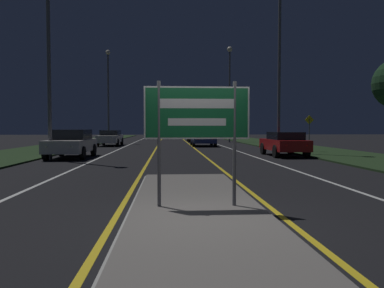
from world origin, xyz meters
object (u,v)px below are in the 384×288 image
at_px(car_receding_1, 203,137).
at_px(warning_sign, 309,130).
at_px(streetlight_left_far, 108,86).
at_px(streetlight_right_near, 280,32).
at_px(streetlight_right_far, 230,80).
at_px(car_approaching_0, 72,143).
at_px(highway_sign, 197,118).
at_px(streetlight_left_near, 48,16).
at_px(car_receding_0, 284,143).
at_px(car_approaching_1, 110,137).
at_px(car_receding_2, 196,135).

xyz_separation_m(car_receding_1, warning_sign, (6.05, -8.78, 0.73)).
height_order(streetlight_left_far, streetlight_right_near, streetlight_right_near).
height_order(streetlight_right_far, car_approaching_0, streetlight_right_far).
xyz_separation_m(highway_sign, streetlight_right_far, (6.12, 33.32, 5.04)).
xyz_separation_m(streetlight_left_near, car_receding_0, (12.35, 1.92, -6.30)).
relative_size(car_approaching_0, warning_sign, 1.92).
relative_size(streetlight_left_near, streetlight_right_far, 1.09).
height_order(streetlight_right_near, car_receding_1, streetlight_right_near).
distance_m(streetlight_left_near, car_receding_0, 13.99).
relative_size(streetlight_right_near, car_approaching_1, 2.28).
xyz_separation_m(streetlight_left_near, car_approaching_1, (0.67, 14.78, -6.30)).
bearing_deg(car_approaching_1, highway_sign, -77.87).
bearing_deg(warning_sign, streetlight_left_far, 134.87).
bearing_deg(car_approaching_0, streetlight_left_near, -113.67).
xyz_separation_m(streetlight_left_far, car_receding_2, (9.20, 3.17, -5.03)).
bearing_deg(highway_sign, car_receding_1, 84.40).
bearing_deg(car_approaching_1, streetlight_left_far, 100.43).
xyz_separation_m(highway_sign, streetlight_left_near, (-6.36, 11.69, 5.25)).
relative_size(streetlight_right_far, car_approaching_1, 2.14).
bearing_deg(streetlight_left_near, car_receding_2, 68.92).
bearing_deg(car_approaching_0, car_approaching_1, 89.93).
bearing_deg(warning_sign, car_approaching_0, -167.15).
bearing_deg(highway_sign, car_approaching_0, 113.41).
bearing_deg(car_receding_2, car_approaching_1, -134.63).
bearing_deg(streetlight_left_near, car_receding_1, 56.84).
xyz_separation_m(highway_sign, warning_sign, (8.52, 16.43, -0.30)).
xyz_separation_m(streetlight_left_near, streetlight_right_near, (12.54, 3.62, 0.34)).
bearing_deg(streetlight_left_near, highway_sign, -61.45).
xyz_separation_m(streetlight_right_near, car_approaching_1, (-11.87, 11.17, -6.63)).
bearing_deg(car_receding_0, car_approaching_0, -177.91).
distance_m(car_receding_1, car_approaching_1, 8.26).
relative_size(streetlight_right_near, car_receding_2, 2.36).
distance_m(streetlight_right_far, warning_sign, 17.87).
relative_size(streetlight_right_near, car_receding_0, 2.54).
distance_m(highway_sign, car_receding_1, 25.35).
height_order(car_receding_2, warning_sign, warning_sign).
xyz_separation_m(streetlight_right_near, car_approaching_0, (-11.89, -2.12, -6.58)).
height_order(streetlight_left_far, streetlight_right_far, streetlight_right_far).
bearing_deg(streetlight_left_far, car_approaching_0, -87.09).
bearing_deg(car_receding_0, highway_sign, -113.75).
relative_size(streetlight_right_near, streetlight_right_far, 1.06).
xyz_separation_m(streetlight_right_near, car_receding_2, (-3.62, 19.52, -6.56)).
bearing_deg(streetlight_right_far, streetlight_left_near, -119.99).
bearing_deg(streetlight_left_near, car_approaching_1, 87.40).
bearing_deg(streetlight_left_near, car_receding_0, 8.83).
relative_size(streetlight_left_near, car_receding_2, 2.43).
bearing_deg(car_receding_1, warning_sign, -55.43).
relative_size(streetlight_left_far, car_receding_2, 2.04).
xyz_separation_m(highway_sign, car_receding_1, (2.47, 25.21, -1.03)).
distance_m(car_receding_2, car_approaching_1, 11.74).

